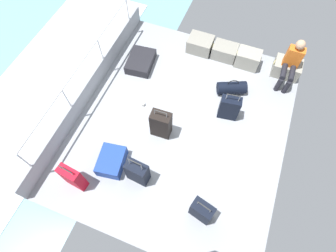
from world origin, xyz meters
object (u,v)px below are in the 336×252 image
at_px(suitcase_0, 202,211).
at_px(cargo_crate_3, 287,68).
at_px(suitcase_3, 161,124).
at_px(suitcase_5, 229,108).
at_px(paper_cup, 143,104).
at_px(suitcase_6, 73,177).
at_px(suitcase_2, 141,61).
at_px(suitcase_4, 138,172).
at_px(passenger_seated, 292,63).
at_px(cargo_crate_0, 200,44).
at_px(cargo_crate_2, 248,59).
at_px(duffel_bag, 232,88).
at_px(cargo_crate_1, 225,51).
at_px(suitcase_1, 112,161).

bearing_deg(suitcase_0, cargo_crate_3, 77.48).
bearing_deg(suitcase_3, suitcase_5, 37.54).
xyz_separation_m(suitcase_5, paper_cup, (-1.82, -0.42, -0.26)).
bearing_deg(suitcase_5, paper_cup, -166.85).
height_order(suitcase_5, suitcase_6, suitcase_6).
distance_m(suitcase_2, suitcase_4, 2.86).
bearing_deg(passenger_seated, cargo_crate_0, 175.25).
relative_size(cargo_crate_2, cargo_crate_3, 0.91).
bearing_deg(suitcase_0, suitcase_5, 92.94).
bearing_deg(duffel_bag, suitcase_3, -125.02).
distance_m(cargo_crate_1, suitcase_5, 1.73).
distance_m(suitcase_3, suitcase_4, 1.08).
bearing_deg(cargo_crate_1, suitcase_6, -112.74).
height_order(cargo_crate_1, passenger_seated, passenger_seated).
distance_m(suitcase_0, suitcase_1, 1.96).
height_order(suitcase_4, suitcase_5, suitcase_4).
height_order(suitcase_3, suitcase_4, suitcase_4).
xyz_separation_m(suitcase_4, suitcase_6, (-1.05, -0.53, 0.02)).
relative_size(suitcase_2, suitcase_3, 1.00).
bearing_deg(suitcase_3, suitcase_4, -91.87).
bearing_deg(suitcase_1, paper_cup, 89.91).
bearing_deg(cargo_crate_2, passenger_seated, -7.14).
xyz_separation_m(cargo_crate_1, cargo_crate_2, (0.58, -0.06, 0.03)).
relative_size(suitcase_6, paper_cup, 7.89).
relative_size(suitcase_0, suitcase_5, 0.81).
relative_size(suitcase_3, suitcase_6, 1.06).
distance_m(duffel_bag, paper_cup, 2.04).
distance_m(cargo_crate_2, paper_cup, 2.74).
xyz_separation_m(suitcase_4, suitcase_5, (1.21, 1.98, 0.00)).
bearing_deg(cargo_crate_3, suitcase_2, -163.15).
distance_m(passenger_seated, suitcase_6, 5.12).
height_order(cargo_crate_1, duffel_bag, duffel_bag).
height_order(cargo_crate_1, paper_cup, cargo_crate_1).
bearing_deg(suitcase_6, suitcase_5, 47.90).
height_order(cargo_crate_3, suitcase_0, suitcase_0).
bearing_deg(cargo_crate_2, cargo_crate_0, 177.07).
bearing_deg(suitcase_4, suitcase_3, 88.13).
relative_size(suitcase_2, suitcase_6, 1.05).
relative_size(cargo_crate_1, suitcase_2, 0.74).
xyz_separation_m(passenger_seated, paper_cup, (-2.78, -1.89, -0.51)).
distance_m(suitcase_5, duffel_bag, 0.68).
xyz_separation_m(cargo_crate_1, suitcase_6, (-1.74, -4.14, 0.16)).
distance_m(suitcase_4, suitcase_5, 2.32).
relative_size(suitcase_2, suitcase_4, 0.99).
relative_size(suitcase_6, duffel_bag, 1.12).
height_order(cargo_crate_2, suitcase_1, cargo_crate_2).
height_order(suitcase_2, duffel_bag, duffel_bag).
distance_m(suitcase_6, paper_cup, 2.15).
relative_size(suitcase_0, paper_cup, 6.26).
distance_m(cargo_crate_0, suitcase_6, 4.30).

